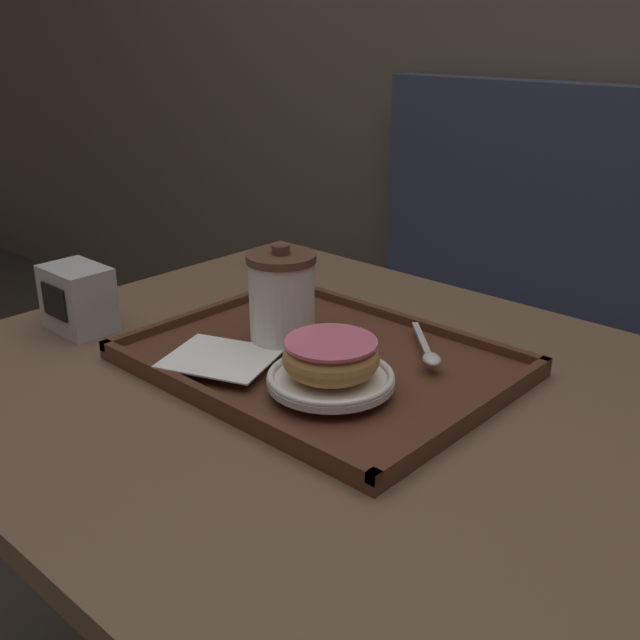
% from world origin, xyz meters
% --- Properties ---
extents(booth_bench, '(1.24, 0.44, 1.00)m').
position_xyz_m(booth_bench, '(-0.02, 0.87, 0.32)').
color(booth_bench, '#33384C').
rests_on(booth_bench, ground_plane).
extents(cafe_table, '(0.93, 0.81, 0.72)m').
position_xyz_m(cafe_table, '(0.00, 0.00, 0.55)').
color(cafe_table, brown).
rests_on(cafe_table, ground_plane).
extents(serving_tray, '(0.45, 0.35, 0.02)m').
position_xyz_m(serving_tray, '(-0.01, 0.03, 0.72)').
color(serving_tray, '#512D1E').
rests_on(serving_tray, cafe_table).
extents(napkin_paper, '(0.16, 0.15, 0.00)m').
position_xyz_m(napkin_paper, '(-0.08, -0.08, 0.74)').
color(napkin_paper, white).
rests_on(napkin_paper, serving_tray).
extents(coffee_cup_front, '(0.09, 0.09, 0.13)m').
position_xyz_m(coffee_cup_front, '(-0.07, 0.02, 0.80)').
color(coffee_cup_front, white).
rests_on(coffee_cup_front, serving_tray).
extents(plate_with_chocolate_donut, '(0.15, 0.15, 0.01)m').
position_xyz_m(plate_with_chocolate_donut, '(0.06, -0.04, 0.75)').
color(plate_with_chocolate_donut, white).
rests_on(plate_with_chocolate_donut, serving_tray).
extents(donut_chocolate_glazed, '(0.11, 0.11, 0.04)m').
position_xyz_m(donut_chocolate_glazed, '(0.06, -0.04, 0.78)').
color(donut_chocolate_glazed, tan).
rests_on(donut_chocolate_glazed, plate_with_chocolate_donut).
extents(spoon, '(0.11, 0.11, 0.01)m').
position_xyz_m(spoon, '(0.10, 0.10, 0.75)').
color(spoon, silver).
rests_on(spoon, serving_tray).
extents(napkin_dispenser, '(0.10, 0.07, 0.09)m').
position_xyz_m(napkin_dispenser, '(-0.35, -0.11, 0.76)').
color(napkin_dispenser, '#B7B7BC').
rests_on(napkin_dispenser, cafe_table).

